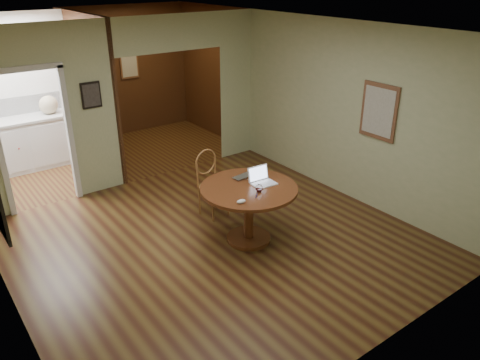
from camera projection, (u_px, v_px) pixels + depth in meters
floor at (217, 242)px, 6.29m from camera, size 5.00×5.00×0.00m
room_shell at (88, 105)px, 7.76m from camera, size 5.20×7.50×5.00m
dining_table at (249, 201)px, 6.10m from camera, size 1.27×1.27×0.79m
chair at (211, 179)px, 6.81m from camera, size 0.47×0.47×1.00m
open_laptop at (261, 179)px, 6.11m from camera, size 0.32×0.28×0.22m
closed_laptop at (246, 177)px, 6.26m from camera, size 0.34×0.24×0.03m
mouse at (241, 201)px, 5.59m from camera, size 0.13×0.09×0.05m
wine_glass at (259, 188)px, 5.87m from camera, size 0.09×0.09×0.10m
pen at (256, 196)px, 5.78m from camera, size 0.10×0.10×0.01m
kitchen_cabinet at (24, 144)px, 8.42m from camera, size 2.06×0.60×0.94m
grocery_bag at (49, 105)px, 8.45m from camera, size 0.37×0.32×0.33m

